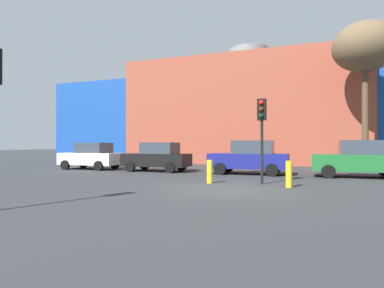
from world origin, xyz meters
TOP-DOWN VIEW (x-y plane):
  - ground_plane at (0.00, 0.00)m, footprint 200.00×200.00m
  - building_backdrop at (-3.02, 21.54)m, footprint 38.77×13.31m
  - parked_car_0 at (-11.11, 6.71)m, footprint 4.17×2.05m
  - parked_car_1 at (-6.11, 6.71)m, footprint 4.17×2.05m
  - parked_car_2 at (-0.31, 6.71)m, footprint 4.38×2.15m
  - parked_car_3 at (5.24, 6.71)m, footprint 4.36×2.14m
  - traffic_light_island at (1.02, 2.12)m, footprint 0.37×0.37m
  - bare_tree_0 at (6.25, 11.92)m, footprint 4.04×4.04m
  - bollard_yellow_0 at (2.16, 1.46)m, footprint 0.24×0.24m
  - bollard_yellow_1 at (-1.14, 1.72)m, footprint 0.24×0.24m

SIDE VIEW (x-z plane):
  - ground_plane at x=0.00m, z-range 0.00..0.00m
  - bollard_yellow_1 at x=-1.14m, z-range 0.00..1.00m
  - bollard_yellow_0 at x=2.16m, z-range 0.00..1.03m
  - parked_car_1 at x=-6.11m, z-range -0.01..1.80m
  - parked_car_0 at x=-11.11m, z-range -0.01..1.80m
  - parked_car_3 at x=5.24m, z-range -0.01..1.88m
  - parked_car_2 at x=-0.31m, z-range -0.01..1.89m
  - traffic_light_island at x=1.02m, z-range 0.85..4.43m
  - building_backdrop at x=-3.02m, z-range -1.22..10.27m
  - bare_tree_0 at x=6.25m, z-range 3.11..12.75m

